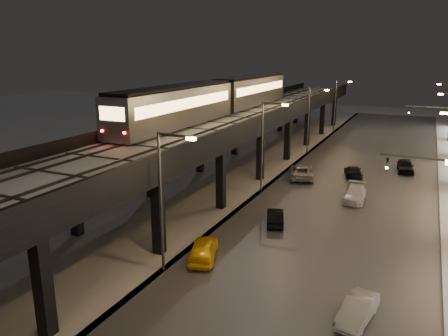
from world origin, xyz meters
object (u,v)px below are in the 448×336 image
at_px(car_mid_silver, 302,172).
at_px(car_onc_silver, 357,311).
at_px(car_taxi, 203,250).
at_px(car_near_white, 275,218).
at_px(car_onc_white, 355,194).
at_px(car_mid_dark, 353,172).
at_px(subway_train, 220,97).
at_px(car_onc_red, 406,166).

xyz_separation_m(car_mid_silver, car_onc_silver, (9.64, -24.70, -0.15)).
bearing_deg(car_taxi, car_near_white, -126.87).
xyz_separation_m(car_near_white, car_mid_silver, (-1.59, 13.95, 0.15)).
xyz_separation_m(car_onc_silver, car_onc_white, (-3.13, 19.49, 0.06)).
xyz_separation_m(car_taxi, car_onc_silver, (10.46, -2.86, -0.11)).
xyz_separation_m(car_mid_dark, car_onc_white, (1.41, -8.13, 0.05)).
distance_m(subway_train, car_onc_white, 19.40).
distance_m(car_taxi, car_onc_red, 31.43).
bearing_deg(car_onc_white, car_onc_silver, -85.28).
bearing_deg(car_taxi, car_onc_white, -133.68).
xyz_separation_m(car_mid_silver, car_mid_dark, (5.10, 2.93, -0.14)).
relative_size(car_near_white, car_onc_white, 0.80).
bearing_deg(car_mid_dark, car_onc_red, -152.56).
bearing_deg(car_onc_red, subway_train, -168.53).
bearing_deg(car_onc_silver, car_onc_white, 108.93).
bearing_deg(car_taxi, car_onc_red, -130.53).
distance_m(subway_train, car_mid_dark, 17.41).
distance_m(car_mid_silver, car_onc_red, 12.76).
relative_size(subway_train, car_onc_silver, 10.49).
bearing_deg(car_onc_silver, car_taxi, 174.52).
bearing_deg(car_near_white, car_onc_silver, 107.60).
xyz_separation_m(car_mid_silver, car_onc_white, (6.52, -5.20, -0.09)).
relative_size(car_taxi, car_onc_red, 1.00).
xyz_separation_m(subway_train, car_onc_silver, (19.88, -25.30, -7.91)).
height_order(car_mid_silver, car_onc_red, car_mid_silver).
relative_size(car_mid_silver, car_onc_red, 1.29).
bearing_deg(car_onc_white, car_near_white, -123.79).
relative_size(subway_train, car_onc_white, 8.47).
xyz_separation_m(subway_train, car_taxi, (9.42, -22.44, -7.80)).
height_order(subway_train, car_mid_dark, subway_train).
height_order(subway_train, car_onc_silver, subway_train).
height_order(car_mid_silver, car_mid_dark, car_mid_silver).
bearing_deg(car_mid_silver, car_onc_silver, 94.89).
bearing_deg(car_mid_silver, subway_train, -19.83).
distance_m(car_mid_silver, car_mid_dark, 5.88).
distance_m(car_taxi, car_mid_silver, 21.85).
relative_size(subway_train, car_taxi, 9.18).
bearing_deg(car_onc_silver, car_onc_red, 98.71).
distance_m(car_near_white, car_mid_dark, 17.24).
distance_m(car_near_white, car_mid_silver, 14.04).
height_order(car_taxi, car_mid_silver, car_mid_silver).
relative_size(car_onc_silver, car_onc_red, 0.88).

